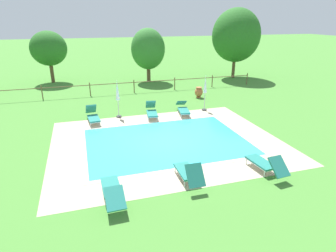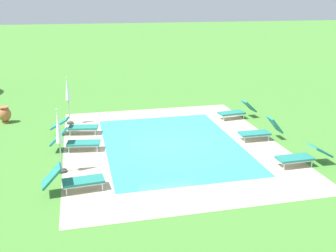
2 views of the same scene
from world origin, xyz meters
TOP-DOWN VIEW (x-y plane):
  - ground_plane at (0.00, 0.00)m, footprint 160.00×160.00m
  - pool_deck_paving at (0.00, 0.00)m, footprint 10.98×8.74m
  - swimming_pool_water at (0.00, 0.00)m, footprint 7.70×5.46m
  - pool_coping_rim at (0.00, 0.00)m, footprint 8.18×5.94m
  - sun_lounger_north_near_steps at (0.20, 3.85)m, footprint 0.90×2.01m
  - sun_lounger_north_mid at (-3.13, -4.11)m, footprint 0.64×2.07m
  - sun_lounger_north_far at (-3.31, 3.94)m, footprint 0.76×1.95m
  - sun_lounger_north_end at (2.85, -4.05)m, footprint 0.80×2.00m
  - sun_lounger_south_near_corner at (2.24, 3.83)m, footprint 0.94×2.12m
  - sun_lounger_south_mid at (-0.30, -3.83)m, footprint 0.61×1.86m
  - patio_umbrella_closed_row_west at (3.84, 4.13)m, footprint 0.32×0.32m
  - patio_umbrella_closed_row_mid_west at (-1.75, 4.37)m, footprint 0.32×0.32m
  - terracotta_urn_near_fence at (4.73, 7.21)m, footprint 0.61×0.61m
  - perimeter_fence at (0.30, 10.17)m, footprint 20.88×0.08m
  - tree_far_west at (11.13, 13.49)m, footprint 4.65×4.65m
  - tree_west_mid at (-6.29, 16.37)m, footprint 3.24×3.24m
  - tree_centre at (2.46, 14.12)m, footprint 3.12×3.12m

SIDE VIEW (x-z plane):
  - ground_plane at x=0.00m, z-range 0.00..0.00m
  - pool_deck_paving at x=0.00m, z-range 0.00..0.01m
  - swimming_pool_water at x=0.00m, z-range 0.00..0.01m
  - pool_coping_rim at x=0.00m, z-range 0.01..0.01m
  - sun_lounger_north_mid at x=-3.13m, z-range -0.01..0.73m
  - sun_lounger_south_near_corner at x=2.24m, z-range -0.02..0.73m
  - sun_lounger_north_end at x=2.85m, z-range -0.07..0.83m
  - sun_lounger_north_near_steps at x=0.20m, z-range -0.07..0.84m
  - sun_lounger_north_far at x=-3.31m, z-range -0.08..0.86m
  - sun_lounger_south_mid at x=-0.30m, z-range -0.10..0.89m
  - terracotta_urn_near_fence at x=4.73m, z-range 0.03..0.83m
  - perimeter_fence at x=0.30m, z-range 0.17..1.22m
  - patio_umbrella_closed_row_west at x=3.84m, z-range 0.34..2.63m
  - patio_umbrella_closed_row_mid_west at x=-1.75m, z-range 0.34..2.65m
  - tree_centre at x=2.46m, z-range 0.57..5.46m
  - tree_west_mid at x=-6.29m, z-range 0.77..5.44m
  - tree_far_west at x=11.13m, z-range 0.78..7.45m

